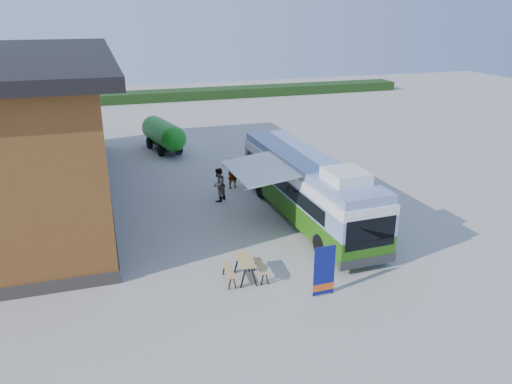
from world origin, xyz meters
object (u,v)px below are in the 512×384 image
object	(u,v)px
banner	(324,275)
slurry_tanker	(163,134)
picnic_table	(245,264)
person_b	(218,185)
bus	(307,186)
person_a	(233,173)

from	to	relation	value
banner	slurry_tanker	world-z (taller)	slurry_tanker
picnic_table	person_b	bearing A→B (deg)	86.67
bus	person_a	size ratio (longest dim) A/B	6.69
person_a	slurry_tanker	distance (m)	9.25
person_a	slurry_tanker	bearing A→B (deg)	94.10
banner	person_b	distance (m)	10.04
picnic_table	person_a	world-z (taller)	person_a
picnic_table	bus	bearing A→B (deg)	49.86
picnic_table	banner	bearing A→B (deg)	-34.73
banner	picnic_table	distance (m)	2.96
person_b	slurry_tanker	world-z (taller)	slurry_tanker
picnic_table	person_a	xyz separation A→B (m)	(2.20, 9.85, 0.22)
banner	person_a	size ratio (longest dim) A/B	1.11
bus	slurry_tanker	size ratio (longest dim) A/B	1.99
person_b	slurry_tanker	size ratio (longest dim) A/B	0.31
person_a	person_b	xyz separation A→B (m)	(-1.24, -1.73, 0.04)
slurry_tanker	person_b	bearing A→B (deg)	-95.48
bus	picnic_table	size ratio (longest dim) A/B	7.33
bus	banner	world-z (taller)	bus
bus	picnic_table	world-z (taller)	bus
banner	person_b	xyz separation A→B (m)	(-1.36, 9.95, 0.12)
person_b	bus	bearing A→B (deg)	90.37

